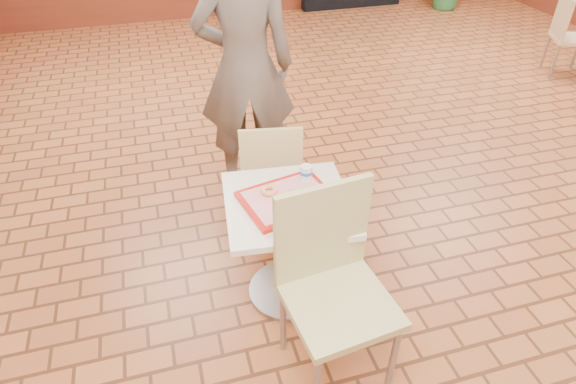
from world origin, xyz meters
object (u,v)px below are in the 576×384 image
object	(u,v)px
serving_tray	(288,199)
ring_donut	(269,190)
chair_main_back	(271,171)
customer	(245,67)
main_table	(288,234)
paper_cup	(306,173)
chair_second_left	(567,32)
long_john_donut	(303,194)
chair_main_front	(332,279)

from	to	relation	value
serving_tray	ring_donut	world-z (taller)	ring_donut
chair_main_back	customer	size ratio (longest dim) A/B	0.44
main_table	customer	world-z (taller)	customer
serving_tray	paper_cup	size ratio (longest dim) A/B	5.52
main_table	serving_tray	size ratio (longest dim) A/B	1.50
paper_cup	chair_second_left	xyz separation A→B (m)	(3.72, 2.20, -0.28)
long_john_donut	chair_main_front	bearing A→B (deg)	-89.78
main_table	chair_second_left	bearing A→B (deg)	31.08
chair_main_front	chair_main_back	size ratio (longest dim) A/B	1.22
chair_main_front	chair_second_left	bearing A→B (deg)	30.17
customer	serving_tray	size ratio (longest dim) A/B	4.11
paper_cup	long_john_donut	bearing A→B (deg)	-112.43
paper_cup	main_table	bearing A→B (deg)	-137.29
chair_main_front	paper_cup	size ratio (longest dim) A/B	12.23
customer	ring_donut	world-z (taller)	customer
paper_cup	customer	bearing A→B (deg)	95.16
main_table	chair_main_front	world-z (taller)	chair_main_front
ring_donut	paper_cup	xyz separation A→B (m)	(0.22, 0.06, 0.03)
chair_main_back	paper_cup	world-z (taller)	chair_main_back
main_table	serving_tray	world-z (taller)	serving_tray
paper_cup	ring_donut	bearing A→B (deg)	-164.28
main_table	serving_tray	xyz separation A→B (m)	(0.00, 0.00, 0.24)
customer	ring_donut	size ratio (longest dim) A/B	20.40
main_table	paper_cup	bearing A→B (deg)	42.71
ring_donut	chair_second_left	world-z (taller)	chair_second_left
chair_main_front	customer	world-z (taller)	customer
ring_donut	long_john_donut	bearing A→B (deg)	-29.70
chair_main_front	chair_second_left	size ratio (longest dim) A/B	1.19
main_table	customer	xyz separation A→B (m)	(0.04, 1.19, 0.48)
serving_tray	chair_second_left	world-z (taller)	chair_second_left
serving_tray	ring_donut	size ratio (longest dim) A/B	4.96
main_table	chair_main_front	size ratio (longest dim) A/B	0.68
serving_tray	chair_second_left	bearing A→B (deg)	31.08
chair_main_front	ring_donut	distance (m)	0.58
main_table	long_john_donut	xyz separation A→B (m)	(0.07, -0.02, 0.27)
customer	chair_second_left	bearing A→B (deg)	-155.73
chair_main_front	paper_cup	distance (m)	0.63
chair_main_back	serving_tray	world-z (taller)	chair_main_back
chair_main_front	paper_cup	bearing A→B (deg)	77.84
paper_cup	chair_second_left	bearing A→B (deg)	30.58
customer	ring_donut	distance (m)	1.16
customer	long_john_donut	distance (m)	1.24
chair_main_back	ring_donut	size ratio (longest dim) A/B	9.01
chair_main_front	customer	distance (m)	1.70
chair_main_back	chair_second_left	size ratio (longest dim) A/B	0.98
ring_donut	long_john_donut	size ratio (longest dim) A/B	0.54
long_john_donut	paper_cup	xyz separation A→B (m)	(0.06, 0.15, 0.02)
paper_cup	chair_second_left	size ratio (longest dim) A/B	0.10
ring_donut	chair_main_back	bearing A→B (deg)	75.36
chair_main_back	long_john_donut	xyz separation A→B (m)	(0.02, -0.64, 0.27)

